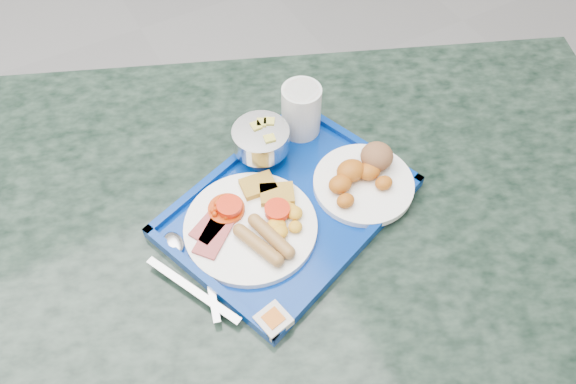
# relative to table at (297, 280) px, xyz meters

# --- Properties ---
(floor) EXTENTS (6.00, 6.00, 0.00)m
(floor) POSITION_rel_table_xyz_m (-0.50, 0.41, -0.61)
(floor) COLOR gray
(floor) RESTS_ON ground
(table) EXTENTS (1.54, 1.31, 0.81)m
(table) POSITION_rel_table_xyz_m (0.00, 0.00, 0.00)
(table) COLOR slate
(table) RESTS_ON floor
(tray) EXTENTS (0.48, 0.41, 0.02)m
(tray) POSITION_rel_table_xyz_m (-0.00, 0.03, 0.22)
(tray) COLOR navy
(tray) RESTS_ON table
(main_plate) EXTENTS (0.22, 0.22, 0.03)m
(main_plate) POSITION_rel_table_xyz_m (-0.07, 0.02, 0.23)
(main_plate) COLOR white
(main_plate) RESTS_ON tray
(bread_plate) EXTENTS (0.18, 0.18, 0.06)m
(bread_plate) POSITION_rel_table_xyz_m (0.14, 0.01, 0.24)
(bread_plate) COLOR white
(bread_plate) RESTS_ON tray
(fruit_bowl) EXTENTS (0.10, 0.10, 0.07)m
(fruit_bowl) POSITION_rel_table_xyz_m (0.01, 0.15, 0.27)
(fruit_bowl) COLOR #AAAAAC
(fruit_bowl) RESTS_ON tray
(juice_cup) EXTENTS (0.07, 0.07, 0.10)m
(juice_cup) POSITION_rel_table_xyz_m (0.11, 0.18, 0.28)
(juice_cup) COLOR silver
(juice_cup) RESTS_ON tray
(spoon) EXTENTS (0.07, 0.19, 0.01)m
(spoon) POSITION_rel_table_xyz_m (-0.20, 0.03, 0.23)
(spoon) COLOR #AAAAAC
(spoon) RESTS_ON tray
(knife) EXTENTS (0.09, 0.17, 0.00)m
(knife) POSITION_rel_table_xyz_m (-0.21, -0.04, 0.23)
(knife) COLOR #AAAAAC
(knife) RESTS_ON tray
(jam_packet) EXTENTS (0.05, 0.05, 0.02)m
(jam_packet) POSITION_rel_table_xyz_m (-0.12, -0.14, 0.23)
(jam_packet) COLOR silver
(jam_packet) RESTS_ON tray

